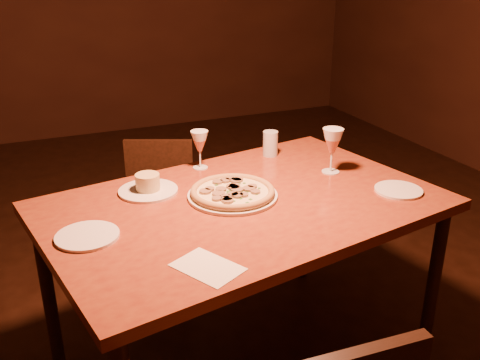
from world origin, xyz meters
name	(u,v)px	position (x,y,z in m)	size (l,w,h in m)	color
floor	(183,344)	(0.00, 0.00, 0.00)	(7.00, 7.00, 0.00)	black
dining_table	(243,218)	(0.20, -0.24, 0.73)	(1.65, 1.22, 0.80)	brown
chair_far	(158,205)	(0.08, 0.63, 0.43)	(0.49, 0.49, 0.77)	black
pizza_plate	(233,192)	(0.18, -0.19, 0.83)	(0.35, 0.35, 0.04)	silver
ramekin_saucer	(148,186)	(-0.11, -0.01, 0.83)	(0.24, 0.24, 0.08)	silver
wine_glass_far	(200,150)	(0.17, 0.16, 0.89)	(0.08, 0.08, 0.17)	#B2654A
wine_glass_right	(332,151)	(0.68, -0.12, 0.90)	(0.09, 0.09, 0.20)	#B2654A
water_tumbler	(270,144)	(0.53, 0.19, 0.86)	(0.07, 0.07, 0.12)	#ABB6BB
side_plate_left	(87,236)	(-0.40, -0.30, 0.81)	(0.21, 0.21, 0.01)	silver
side_plate_near	(398,190)	(0.82, -0.40, 0.81)	(0.19, 0.19, 0.01)	silver
menu_card	(208,267)	(-0.09, -0.64, 0.81)	(0.14, 0.21, 0.00)	silver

